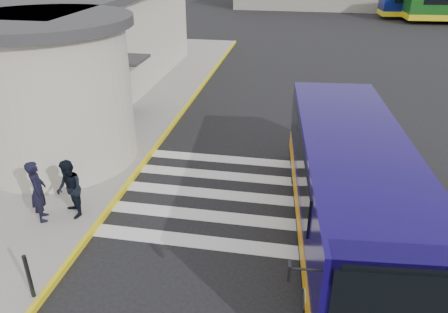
% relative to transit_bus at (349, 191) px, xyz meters
% --- Properties ---
extents(ground, '(140.00, 140.00, 0.00)m').
position_rel_transit_bus_xyz_m(ground, '(-2.56, 2.17, -1.33)').
color(ground, black).
rests_on(ground, ground).
extents(sidewalk, '(10.00, 34.00, 0.15)m').
position_rel_transit_bus_xyz_m(sidewalk, '(-11.56, 6.17, -1.25)').
color(sidewalk, gray).
rests_on(sidewalk, ground).
extents(curb_strip, '(0.12, 34.00, 0.16)m').
position_rel_transit_bus_xyz_m(curb_strip, '(-6.61, 6.17, -1.25)').
color(curb_strip, yellow).
rests_on(curb_strip, ground).
extents(station_building, '(12.70, 18.70, 4.80)m').
position_rel_transit_bus_xyz_m(station_building, '(-13.40, 9.07, 1.24)').
color(station_building, beige).
rests_on(station_building, ground).
extents(crosswalk, '(8.00, 5.35, 0.01)m').
position_rel_transit_bus_xyz_m(crosswalk, '(-3.06, 1.37, -1.32)').
color(crosswalk, silver).
rests_on(crosswalk, ground).
extents(transit_bus, '(3.84, 10.01, 2.77)m').
position_rel_transit_bus_xyz_m(transit_bus, '(0.00, 0.00, 0.00)').
color(transit_bus, '#110651').
rests_on(transit_bus, ground).
extents(pedestrian_a, '(0.69, 0.77, 1.77)m').
position_rel_transit_bus_xyz_m(pedestrian_a, '(-8.13, -0.98, -0.29)').
color(pedestrian_a, black).
rests_on(pedestrian_a, sidewalk).
extents(pedestrian_b, '(1.02, 1.03, 1.68)m').
position_rel_transit_bus_xyz_m(pedestrian_b, '(-7.39, -0.68, -0.34)').
color(pedestrian_b, black).
rests_on(pedestrian_b, sidewalk).
extents(bollard, '(0.09, 0.09, 1.09)m').
position_rel_transit_bus_xyz_m(bollard, '(-6.76, -3.70, -0.63)').
color(bollard, black).
rests_on(bollard, sidewalk).
extents(far_bus_a, '(8.59, 3.27, 2.16)m').
position_rel_transit_bus_xyz_m(far_bus_a, '(9.80, 37.45, 0.08)').
color(far_bus_a, '#071157').
rests_on(far_bus_a, ground).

